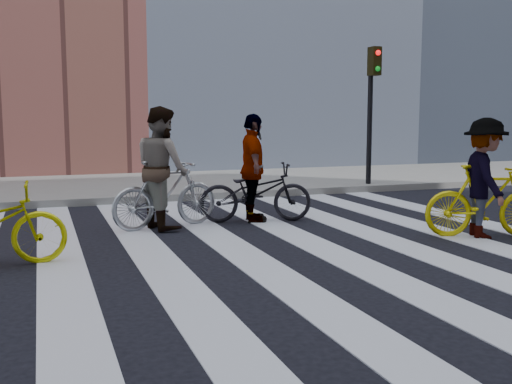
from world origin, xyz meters
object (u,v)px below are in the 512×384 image
bike_silver_mid (166,194)px  bike_yellow_right (486,201)px  rider_rear (253,168)px  bike_dark_rear (256,192)px  traffic_signal (372,93)px  rider_mid (162,168)px  rider_right (484,178)px

bike_silver_mid → bike_yellow_right: (4.22, -2.29, -0.01)m
bike_silver_mid → rider_rear: 1.52m
bike_yellow_right → rider_rear: size_ratio=0.98×
bike_dark_rear → bike_yellow_right: bearing=-119.2°
bike_silver_mid → bike_yellow_right: bike_silver_mid is taller
traffic_signal → bike_yellow_right: size_ratio=1.89×
traffic_signal → bike_silver_mid: size_ratio=1.86×
bike_dark_rear → rider_mid: bearing=103.5°
bike_yellow_right → rider_mid: size_ratio=0.92×
bike_yellow_right → bike_dark_rear: (-2.70, 2.34, -0.04)m
rider_mid → rider_right: rider_mid is taller
traffic_signal → bike_dark_rear: traffic_signal is taller
bike_yellow_right → rider_mid: (-4.27, 2.29, 0.42)m
bike_dark_rear → rider_mid: size_ratio=0.98×
traffic_signal → bike_yellow_right: 5.82m
bike_yellow_right → rider_right: 0.34m
bike_silver_mid → traffic_signal: bearing=-75.9°
bike_dark_rear → rider_rear: (-0.05, 0.00, 0.40)m
bike_dark_rear → rider_right: (2.65, -2.34, 0.37)m
bike_dark_rear → rider_rear: 0.41m
bike_silver_mid → rider_mid: rider_mid is taller
traffic_signal → rider_rear: bearing=-142.9°
bike_dark_rear → rider_right: size_ratio=1.08×
bike_silver_mid → rider_right: 4.77m
rider_right → rider_rear: rider_rear is taller
bike_silver_mid → bike_dark_rear: 1.52m
bike_dark_rear → rider_right: bearing=-119.7°
rider_rear → rider_right: bearing=-119.2°
bike_silver_mid → rider_rear: size_ratio=1.00×
rider_mid → bike_dark_rear: bearing=-103.5°
traffic_signal → rider_mid: 6.50m
traffic_signal → rider_mid: (-5.56, -3.11, -1.33)m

